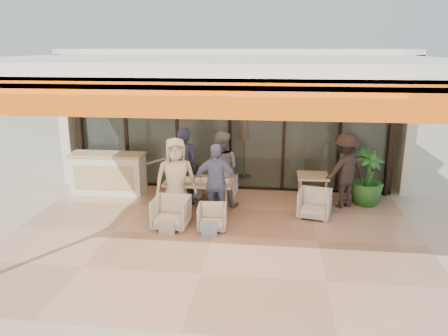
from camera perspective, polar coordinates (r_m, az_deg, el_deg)
The scene contains 21 objects.
ground at distance 8.62m, azimuth -1.38°, elevation -8.97°, with size 70.00×70.00×0.00m, color #C6B293.
terrace_floor at distance 8.62m, azimuth -1.38°, elevation -8.94°, with size 8.00×6.00×0.01m, color tan.
terrace_structure at distance 7.59m, azimuth -1.83°, elevation 13.08°, with size 8.00×6.00×3.40m.
glass_storefront at distance 11.00m, azimuth 0.77°, elevation 5.18°, with size 8.08×0.10×3.20m.
interior_block at distance 13.20m, azimuth 1.89°, elevation 9.67°, with size 9.05×3.62×3.52m.
host_counter at distance 11.29m, azimuth -14.91°, elevation -0.65°, with size 1.85×0.65×1.04m.
dining_table at distance 9.65m, azimuth -3.28°, elevation -1.91°, with size 1.50×0.90×0.93m.
chair_far_left at distance 10.72m, azimuth -4.55°, elevation -2.23°, with size 0.61×0.57×0.63m, color white.
chair_far_right at distance 10.59m, azimuth -0.08°, elevation -2.39°, with size 0.62×0.58×0.63m, color white.
chair_near_left at distance 8.96m, azimuth -6.92°, elevation -5.63°, with size 0.70×0.65×0.72m, color white.
chair_near_right at distance 8.83m, azimuth -1.56°, elevation -6.31°, with size 0.57×0.53×0.58m, color white.
diner_navy at distance 10.08m, azimuth -5.17°, elevation 0.18°, with size 0.67×0.44×1.84m, color #181C35.
diner_grey at distance 9.95m, azimuth -0.43°, elevation -0.17°, with size 0.86×0.67×1.76m, color slate.
diner_cream at distance 9.24m, azimuth -6.30°, elevation -1.46°, with size 0.87×0.57×1.78m, color beige.
diner_periwinkle at distance 9.11m, azimuth -1.13°, elevation -1.95°, with size 0.98×0.41×1.68m, color #7782C7.
tote_bag_cream at distance 8.67m, azimuth -7.50°, elevation -7.74°, with size 0.30×0.10×0.34m, color silver.
tote_bag_blue at distance 8.51m, azimuth -1.95°, elevation -8.06°, with size 0.30×0.10×0.34m, color #99BFD8.
side_table at distance 10.24m, azimuth 11.50°, elevation -1.45°, with size 0.70×0.70×0.74m.
side_chair at distance 9.62m, azimuth 11.75°, elevation -4.43°, with size 0.67×0.62×0.69m, color white.
standing_woman at distance 10.24m, azimuth 15.48°, elevation -0.38°, with size 1.12×0.64×1.74m, color black.
potted_palm at distance 10.59m, azimuth 18.18°, elevation -1.16°, with size 0.76×0.76×1.35m, color #1E5919.
Camera 1 is at (1.13, -7.76, 3.57)m, focal length 35.00 mm.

